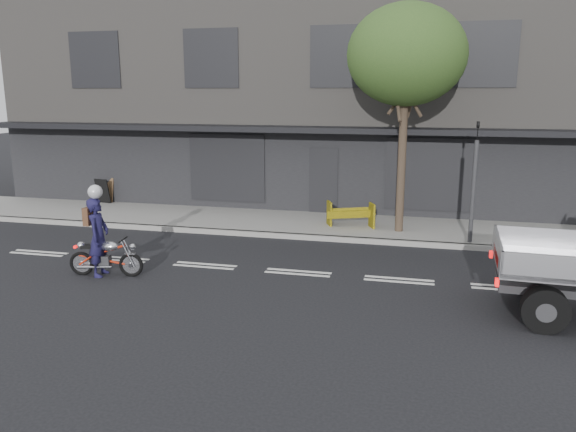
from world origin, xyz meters
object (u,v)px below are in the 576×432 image
(construction_barrier, at_px, (349,215))
(rider, at_px, (99,237))
(traffic_light_pole, at_px, (473,189))
(street_tree, at_px, (406,56))
(motorcycle, at_px, (106,256))
(sandwich_board, at_px, (103,191))

(construction_barrier, bearing_deg, rider, -133.57)
(traffic_light_pole, bearing_deg, rider, -152.16)
(traffic_light_pole, relative_size, rider, 1.87)
(street_tree, relative_size, motorcycle, 3.76)
(traffic_light_pole, xyz_separation_m, motorcycle, (-8.59, -4.62, -1.18))
(street_tree, xyz_separation_m, construction_barrier, (-1.51, 0.03, -4.73))
(rider, bearing_deg, sandwich_board, 22.42)
(rider, bearing_deg, construction_barrier, -52.07)
(street_tree, distance_m, rider, 9.70)
(construction_barrier, bearing_deg, street_tree, -1.05)
(motorcycle, relative_size, rider, 0.96)
(construction_barrier, distance_m, sandwich_board, 9.72)
(motorcycle, relative_size, sandwich_board, 1.94)
(traffic_light_pole, distance_m, construction_barrier, 3.78)
(motorcycle, bearing_deg, sandwich_board, 113.29)
(street_tree, height_order, construction_barrier, street_tree)
(rider, bearing_deg, traffic_light_pole, -70.66)
(motorcycle, distance_m, construction_barrier, 7.48)
(construction_barrier, bearing_deg, traffic_light_pole, -14.03)
(traffic_light_pole, height_order, motorcycle, traffic_light_pole)
(street_tree, height_order, sandwich_board, street_tree)
(construction_barrier, bearing_deg, motorcycle, -132.73)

